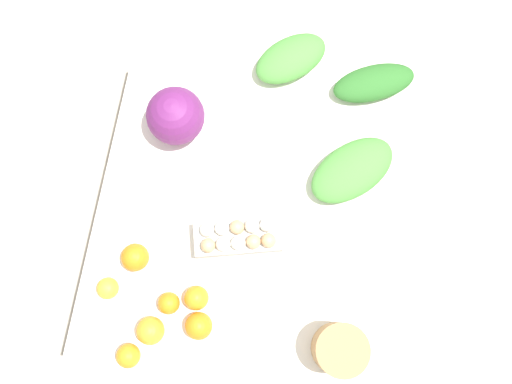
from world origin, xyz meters
The scene contains 15 objects.
ground_plane centered at (0.00, 0.00, 0.00)m, with size 8.00×8.00×0.00m, color #B2A899.
dining_table centered at (0.00, 0.00, 0.64)m, with size 1.28×0.95×0.74m.
cabbage_purple centered at (-0.18, -0.28, 0.83)m, with size 0.18×0.18×0.18m, color #6B2366.
egg_carton centered at (0.15, -0.03, 0.78)m, with size 0.16×0.28×0.09m.
paper_bag centered at (0.42, 0.31, 0.81)m, with size 0.15×0.15×0.14m, color #A87F51.
greens_bunch_kale centered at (-0.44, 0.04, 0.78)m, with size 0.24×0.14×0.08m, color #4C933D.
greens_bunch_dandelion centered at (-0.11, 0.28, 0.78)m, with size 0.28×0.16×0.08m, color #4C933D.
greens_bunch_beet_tops centered at (-0.41, 0.31, 0.77)m, with size 0.26×0.12×0.07m, color #2D6B28.
orange_0 centered at (0.36, -0.38, 0.77)m, with size 0.06×0.06×0.06m, color #F9A833.
orange_1 centered at (0.26, -0.32, 0.78)m, with size 0.08×0.08×0.08m, color orange.
orange_2 centered at (0.37, -0.19, 0.77)m, with size 0.06×0.06×0.06m, color orange.
orange_3 centered at (0.46, -0.23, 0.78)m, with size 0.08×0.08×0.08m, color orange.
orange_4 centered at (0.54, -0.28, 0.77)m, with size 0.07×0.07×0.07m, color orange.
orange_5 centered at (0.34, -0.12, 0.77)m, with size 0.07×0.07×0.07m, color orange.
orange_6 centered at (0.42, -0.10, 0.78)m, with size 0.08×0.08×0.08m, color orange.
Camera 1 is at (0.37, 0.06, 2.46)m, focal length 40.00 mm.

